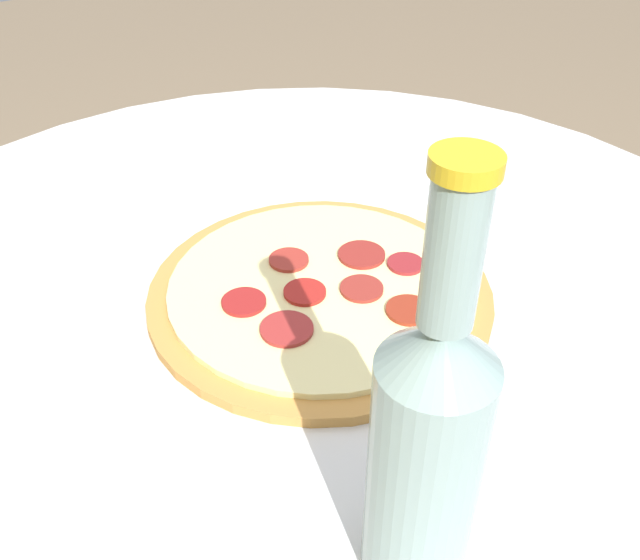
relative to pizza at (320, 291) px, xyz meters
The scene contains 3 objects.
table 0.22m from the pizza, 23.71° to the left, with size 0.96×0.96×0.75m.
pizza is the anchor object (origin of this frame).
beer_bottle 0.28m from the pizza, 160.79° to the left, with size 0.06×0.06×0.27m.
Camera 1 is at (-0.44, 0.25, 1.15)m, focal length 40.00 mm.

